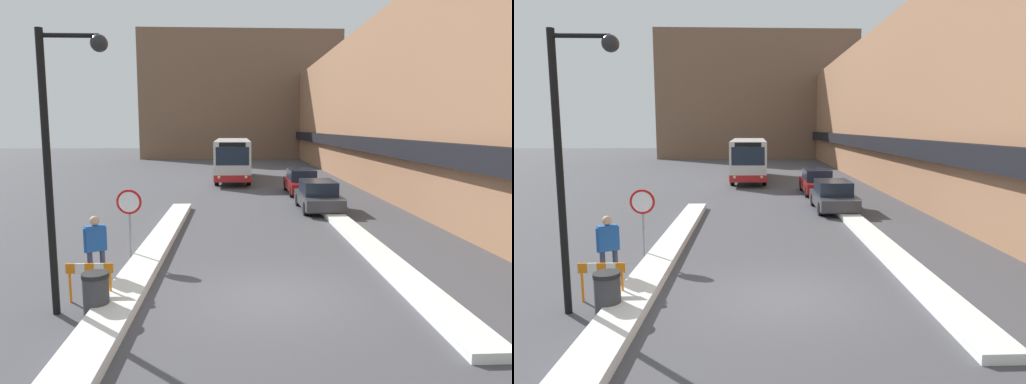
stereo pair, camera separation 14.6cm
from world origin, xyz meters
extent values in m
plane|color=#47474C|center=(0.00, 0.00, 0.00)|extent=(160.00, 160.00, 0.00)
cube|color=#996B4C|center=(10.00, 24.00, 5.38)|extent=(5.00, 60.00, 10.76)
cube|color=black|center=(7.25, 24.00, 3.05)|extent=(0.50, 60.00, 0.90)
cube|color=brown|center=(0.00, 52.33, 8.17)|extent=(26.00, 8.00, 16.34)
cube|color=silver|center=(-3.60, 4.07, 0.13)|extent=(0.90, 16.54, 0.26)
cube|color=silver|center=(3.60, 5.80, 0.10)|extent=(0.90, 18.28, 0.21)
cube|color=silver|center=(-1.08, 24.79, 1.80)|extent=(2.50, 10.46, 2.68)
cube|color=red|center=(-1.08, 24.79, 0.69)|extent=(2.52, 10.48, 0.47)
cube|color=#192333|center=(-1.08, 24.79, 2.17)|extent=(2.53, 9.63, 0.74)
cube|color=#192333|center=(-1.08, 19.55, 2.20)|extent=(2.20, 0.03, 1.21)
cube|color=black|center=(-1.08, 19.55, 2.96)|extent=(1.75, 0.03, 0.28)
sphere|color=#F2EAC6|center=(-1.98, 19.54, 0.81)|extent=(0.20, 0.20, 0.20)
sphere|color=#F2EAC6|center=(-0.18, 19.54, 0.81)|extent=(0.20, 0.20, 0.20)
cylinder|color=black|center=(-2.21, 21.55, 0.54)|extent=(0.28, 1.07, 1.07)
cylinder|color=black|center=(0.06, 21.55, 0.54)|extent=(0.28, 1.07, 1.07)
cylinder|color=black|center=(-2.21, 28.04, 0.54)|extent=(0.28, 1.07, 1.07)
cylinder|color=black|center=(0.06, 28.04, 0.54)|extent=(0.28, 1.07, 1.07)
cube|color=#38383D|center=(3.20, 11.60, 0.53)|extent=(1.82, 4.28, 0.56)
cube|color=#192333|center=(3.20, 11.70, 1.14)|extent=(1.60, 2.36, 0.66)
cylinder|color=black|center=(4.03, 10.27, 0.31)|extent=(0.20, 0.63, 0.63)
cylinder|color=black|center=(2.37, 10.27, 0.31)|extent=(0.20, 0.63, 0.63)
cylinder|color=black|center=(4.03, 12.92, 0.31)|extent=(0.20, 0.63, 0.63)
cylinder|color=black|center=(2.37, 12.92, 0.31)|extent=(0.20, 0.63, 0.63)
cube|color=maroon|center=(3.20, 17.36, 0.55)|extent=(1.76, 4.77, 0.57)
cube|color=#192333|center=(3.20, 17.48, 1.18)|extent=(1.55, 2.62, 0.68)
cylinder|color=black|center=(4.00, 15.88, 0.33)|extent=(0.20, 0.65, 0.65)
cylinder|color=black|center=(2.40, 15.88, 0.33)|extent=(0.20, 0.65, 0.65)
cylinder|color=black|center=(4.00, 18.84, 0.33)|extent=(0.20, 0.65, 0.65)
cylinder|color=black|center=(2.40, 18.84, 0.33)|extent=(0.20, 0.65, 0.65)
cylinder|color=gray|center=(-4.16, 3.29, 1.12)|extent=(0.07, 0.07, 2.23)
cylinder|color=red|center=(-4.16, 3.27, 1.85)|extent=(0.76, 0.03, 0.76)
cylinder|color=white|center=(-4.16, 3.25, 1.85)|extent=(0.62, 0.01, 0.62)
cylinder|color=black|center=(-4.92, -0.74, 3.06)|extent=(0.16, 0.16, 6.12)
cylinder|color=black|center=(-4.32, -0.74, 5.97)|extent=(1.20, 0.10, 0.10)
sphere|color=black|center=(-3.72, -0.74, 5.82)|extent=(0.36, 0.36, 0.36)
cylinder|color=#333851|center=(-4.73, 1.12, 0.45)|extent=(0.14, 0.14, 0.90)
cylinder|color=#333851|center=(-4.45, 1.28, 0.45)|extent=(0.14, 0.14, 0.90)
cube|color=#1E51A3|center=(-4.59, 1.20, 1.24)|extent=(0.54, 0.43, 0.68)
sphere|color=tan|center=(-4.59, 1.20, 1.70)|extent=(0.25, 0.25, 0.25)
cylinder|color=#1E51A3|center=(-4.81, 1.08, 1.20)|extent=(0.11, 0.11, 0.64)
cylinder|color=#1E51A3|center=(-4.38, 1.32, 1.20)|extent=(0.11, 0.11, 0.64)
cylinder|color=#38383D|center=(-4.01, -0.82, 0.42)|extent=(0.56, 0.56, 0.85)
cylinder|color=black|center=(-4.01, -0.82, 0.90)|extent=(0.59, 0.59, 0.10)
cylinder|color=orange|center=(-4.84, -0.06, 0.35)|extent=(0.06, 0.06, 0.70)
cylinder|color=orange|center=(-3.90, -0.06, 0.35)|extent=(0.06, 0.06, 0.70)
cube|color=orange|center=(-4.81, -0.06, 0.82)|extent=(0.22, 0.04, 0.24)
cube|color=white|center=(-4.59, -0.06, 0.82)|extent=(0.22, 0.04, 0.24)
cube|color=orange|center=(-4.37, -0.06, 0.82)|extent=(0.22, 0.04, 0.24)
cube|color=white|center=(-4.15, -0.06, 0.82)|extent=(0.22, 0.04, 0.24)
cube|color=orange|center=(-3.93, -0.06, 0.82)|extent=(0.22, 0.04, 0.24)
camera|label=1|loc=(-0.95, -10.58, 4.11)|focal=32.00mm
camera|label=2|loc=(-0.81, -10.58, 4.11)|focal=32.00mm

